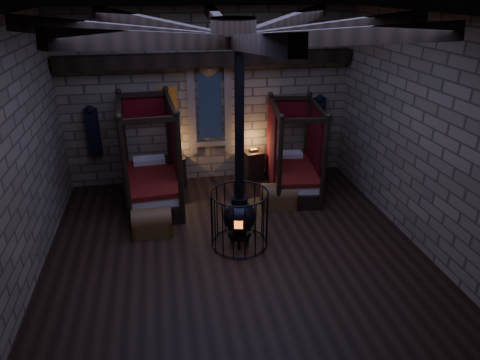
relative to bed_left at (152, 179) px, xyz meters
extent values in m
cube|color=black|center=(1.51, -2.33, -0.58)|extent=(7.00, 7.00, 0.01)
cube|color=#847054|center=(1.51, 1.17, 1.52)|extent=(7.00, 0.02, 4.20)
cube|color=#847054|center=(1.51, -5.83, 1.52)|extent=(7.00, 0.02, 4.20)
cube|color=#847054|center=(-1.99, -2.33, 1.52)|extent=(0.02, 7.00, 4.20)
cube|color=#847054|center=(5.01, -2.33, 1.52)|extent=(0.02, 7.00, 4.20)
cube|color=black|center=(1.51, -2.33, 3.62)|extent=(7.00, 7.00, 0.01)
cube|color=black|center=(1.51, 0.99, 2.47)|extent=(6.86, 0.35, 0.30)
cylinder|color=black|center=(1.51, -2.33, 3.47)|extent=(0.70, 0.70, 0.25)
cube|color=black|center=(1.51, 1.12, 1.32)|extent=(0.55, 0.04, 1.60)
cube|color=maroon|center=(0.51, 1.13, 1.52)|extent=(0.45, 0.03, 0.65)
cube|color=black|center=(-1.29, 1.01, 0.87)|extent=(0.30, 0.10, 1.15)
cube|color=black|center=(4.31, 1.01, 0.87)|extent=(0.30, 0.10, 1.15)
cube|color=black|center=(0.01, -0.09, -0.39)|extent=(1.30, 2.30, 0.39)
cube|color=beige|center=(0.01, -0.09, -0.09)|extent=(1.16, 2.12, 0.24)
cube|color=maroon|center=(0.01, -0.09, 0.06)|extent=(1.23, 2.17, 0.11)
cube|color=beige|center=(-0.05, 0.72, 0.17)|extent=(0.77, 0.42, 0.15)
cube|color=#5A070C|center=(-0.07, 1.01, 1.40)|extent=(1.18, 0.13, 0.59)
cylinder|color=black|center=(-0.46, -1.19, 0.60)|extent=(0.12, 0.12, 2.35)
cylinder|color=black|center=(-0.60, 0.94, 0.60)|extent=(0.12, 0.12, 2.35)
cylinder|color=black|center=(0.61, -1.12, 0.60)|extent=(0.12, 0.12, 2.35)
cylinder|color=black|center=(0.47, 1.01, 0.60)|extent=(0.12, 0.12, 2.35)
cube|color=#5A070C|center=(-0.58, 0.19, 0.65)|extent=(0.17, 1.61, 2.09)
cube|color=#5A070C|center=(0.55, 0.27, 0.65)|extent=(0.17, 1.61, 2.09)
cube|color=black|center=(3.35, -0.08, -0.41)|extent=(1.30, 2.14, 0.35)
cube|color=beige|center=(3.35, -0.08, -0.14)|extent=(1.17, 1.97, 0.21)
cube|color=maroon|center=(3.35, -0.08, 0.00)|extent=(1.23, 2.01, 0.10)
cube|color=beige|center=(3.45, 0.65, 0.10)|extent=(0.72, 0.43, 0.14)
cube|color=#5A070C|center=(3.48, 0.91, 1.21)|extent=(1.06, 0.19, 0.53)
cylinder|color=black|center=(2.74, -0.97, 0.48)|extent=(0.11, 0.11, 2.13)
cylinder|color=black|center=(3.00, 0.95, 0.48)|extent=(0.11, 0.11, 2.13)
cylinder|color=black|center=(3.70, -1.10, 0.48)|extent=(0.11, 0.11, 2.13)
cylinder|color=black|center=(3.96, 0.82, 0.48)|extent=(0.11, 0.11, 2.13)
cube|color=#5A070C|center=(2.88, 0.28, 0.53)|extent=(0.25, 1.45, 1.89)
cube|color=#5A070C|center=(3.90, 0.14, 0.53)|extent=(0.25, 1.45, 1.89)
cube|color=brown|center=(-0.02, -1.44, -0.42)|extent=(0.79, 0.48, 0.32)
cylinder|color=brown|center=(-0.02, -1.44, -0.26)|extent=(0.79, 0.48, 0.48)
cube|color=#AF8235|center=(-0.38, -1.44, -0.42)|extent=(0.05, 0.50, 0.34)
cube|color=#AF8235|center=(0.34, -1.44, -0.42)|extent=(0.05, 0.50, 0.34)
cube|color=brown|center=(2.79, -0.79, -0.42)|extent=(0.86, 0.59, 0.33)
cylinder|color=brown|center=(2.79, -0.79, -0.25)|extent=(0.86, 0.59, 0.48)
cube|color=#AF8235|center=(2.43, -0.74, -0.42)|extent=(0.12, 0.51, 0.35)
cube|color=#AF8235|center=(3.15, -0.85, -0.42)|extent=(0.12, 0.51, 0.35)
cube|color=black|center=(0.56, 0.76, -0.21)|extent=(0.53, 0.51, 0.74)
cube|color=black|center=(0.56, 0.76, 0.18)|extent=(0.58, 0.56, 0.04)
cylinder|color=#AF8235|center=(0.56, 0.76, 0.28)|extent=(0.11, 0.11, 0.17)
cube|color=black|center=(2.56, 0.81, -0.22)|extent=(0.49, 0.47, 0.72)
cube|color=black|center=(2.56, 0.81, 0.16)|extent=(0.54, 0.52, 0.04)
cube|color=brown|center=(2.56, 0.81, 0.22)|extent=(0.20, 0.16, 0.05)
cylinder|color=black|center=(1.64, -2.16, -0.34)|extent=(0.45, 0.45, 0.11)
sphere|color=black|center=(1.64, -2.16, 0.03)|extent=(0.62, 0.62, 0.62)
cylinder|color=black|center=(1.64, -2.16, 0.36)|extent=(0.31, 0.31, 0.16)
cube|color=#FF5914|center=(1.57, -2.45, 0.03)|extent=(0.16, 0.06, 0.16)
cylinder|color=black|center=(1.64, -2.16, 1.94)|extent=(0.17, 0.17, 3.05)
torus|color=black|center=(1.64, -2.16, -0.54)|extent=(1.10, 1.10, 0.03)
torus|color=black|center=(1.64, -2.16, 0.53)|extent=(1.10, 1.10, 0.03)
camera|label=1|loc=(0.33, -9.12, 4.03)|focal=32.00mm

